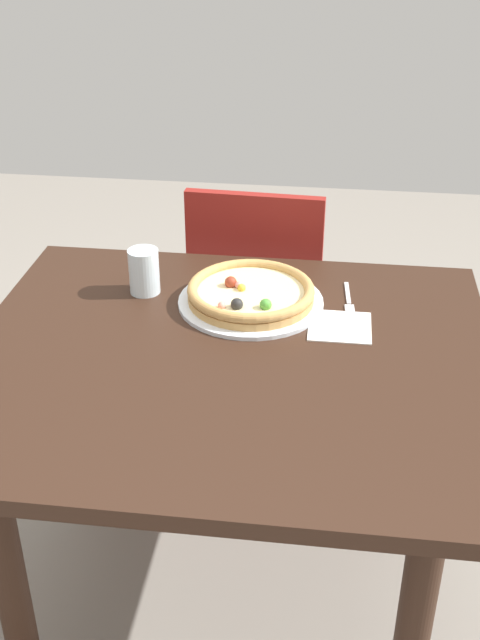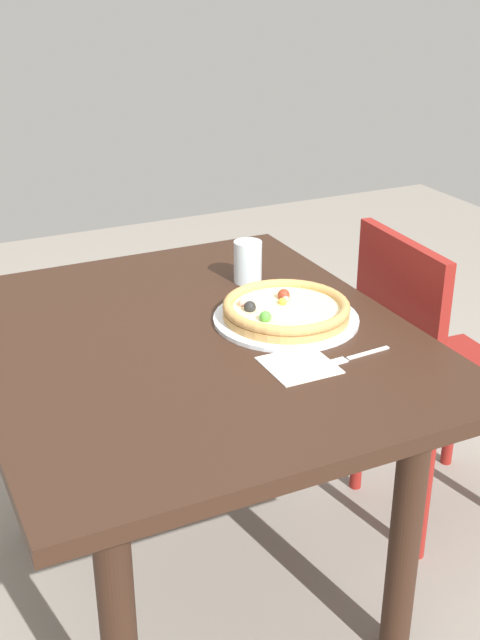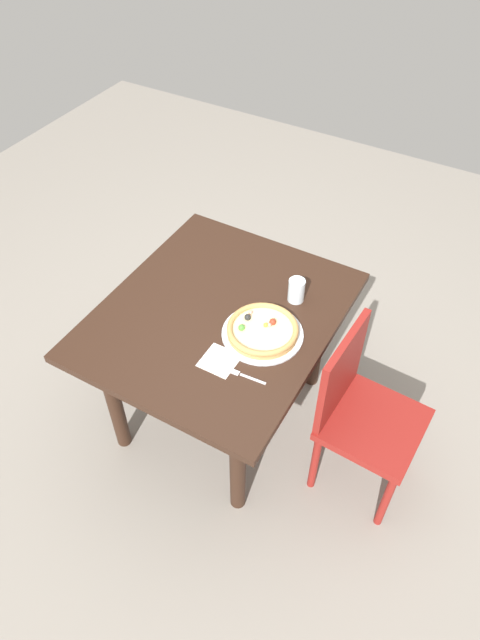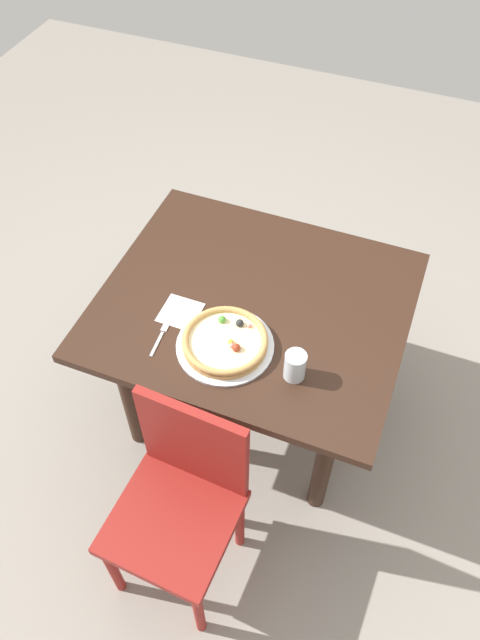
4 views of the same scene
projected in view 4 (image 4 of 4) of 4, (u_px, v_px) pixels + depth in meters
The scene contains 8 objects.
ground_plane at pixel (251, 405), 2.81m from camera, with size 6.00×6.00×0.00m, color gray.
dining_table at pixel (253, 321), 2.34m from camera, with size 1.13×0.97×0.73m.
chair_near at pixel (181, 499), 2.03m from camera, with size 0.42×0.42×0.87m.
plate at pixel (225, 346), 2.12m from camera, with size 0.34×0.34×0.01m, color silver.
pizza at pixel (225, 341), 2.10m from camera, with size 0.30×0.30×0.05m.
fork at pixel (161, 335), 2.15m from camera, with size 0.03×0.17×0.00m.
drinking_glass at pixel (295, 366), 2.00m from camera, with size 0.07×0.07×0.11m, color silver.
napkin at pixel (180, 312), 2.22m from camera, with size 0.14×0.14×0.00m, color white.
Camera 4 is at (0.49, -1.39, 2.43)m, focal length 34.13 mm.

